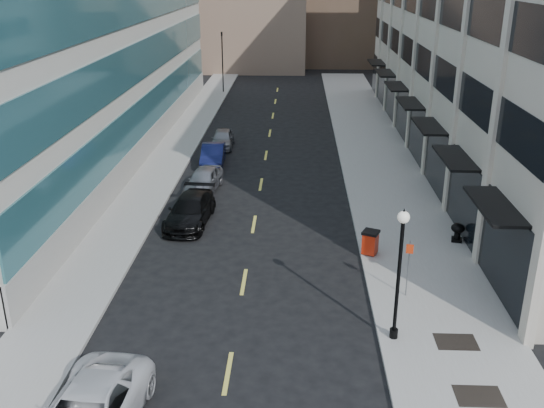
# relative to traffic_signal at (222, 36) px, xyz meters

# --- Properties ---
(sidewalk_right) EXTENTS (5.00, 80.00, 0.15)m
(sidewalk_right) POSITION_rel_traffic_signal_xyz_m (13.00, -28.00, -5.64)
(sidewalk_right) COLOR gray
(sidewalk_right) RESTS_ON ground
(sidewalk_left) EXTENTS (3.00, 80.00, 0.15)m
(sidewalk_left) POSITION_rel_traffic_signal_xyz_m (-1.00, -28.00, -5.64)
(sidewalk_left) COLOR gray
(sidewalk_left) RESTS_ON ground
(building_right) EXTENTS (15.30, 46.50, 18.25)m
(building_right) POSITION_rel_traffic_signal_xyz_m (22.44, -21.01, 3.28)
(building_right) COLOR beige
(building_right) RESTS_ON ground
(building_left) EXTENTS (16.14, 46.00, 20.00)m
(building_left) POSITION_rel_traffic_signal_xyz_m (-10.45, -21.00, 4.27)
(building_left) COLOR beige
(building_left) RESTS_ON ground
(grate_mid) EXTENTS (1.40, 1.00, 0.01)m
(grate_mid) POSITION_rel_traffic_signal_xyz_m (13.10, -47.00, -5.56)
(grate_mid) COLOR black
(grate_mid) RESTS_ON sidewalk_right
(grate_far) EXTENTS (1.40, 1.00, 0.01)m
(grate_far) POSITION_rel_traffic_signal_xyz_m (13.10, -44.20, -5.56)
(grate_far) COLOR black
(grate_far) RESTS_ON sidewalk_right
(road_centerline) EXTENTS (0.15, 68.20, 0.01)m
(road_centerline) POSITION_rel_traffic_signal_xyz_m (5.50, -31.00, -5.71)
(road_centerline) COLOR #D8CC4C
(road_centerline) RESTS_ON ground
(traffic_signal) EXTENTS (0.66, 0.66, 6.98)m
(traffic_signal) POSITION_rel_traffic_signal_xyz_m (0.00, 0.00, 0.00)
(traffic_signal) COLOR black
(traffic_signal) RESTS_ON ground
(car_black_pickup) EXTENTS (2.27, 4.92, 1.39)m
(car_black_pickup) POSITION_rel_traffic_signal_xyz_m (2.30, -34.00, -5.02)
(car_black_pickup) COLOR black
(car_black_pickup) RESTS_ON ground
(car_silver_sedan) EXTENTS (2.10, 4.15, 1.36)m
(car_silver_sedan) POSITION_rel_traffic_signal_xyz_m (2.30, -29.26, -5.04)
(car_silver_sedan) COLOR gray
(car_silver_sedan) RESTS_ON ground
(car_blue_sedan) EXTENTS (1.64, 4.15, 1.34)m
(car_blue_sedan) POSITION_rel_traffic_signal_xyz_m (2.17, -24.33, -5.05)
(car_blue_sedan) COLOR #13194A
(car_blue_sedan) RESTS_ON ground
(car_grey_sedan) EXTENTS (1.60, 3.76, 1.27)m
(car_grey_sedan) POSITION_rel_traffic_signal_xyz_m (2.30, -20.08, -5.08)
(car_grey_sedan) COLOR gray
(car_grey_sedan) RESTS_ON ground
(trash_bin) EXTENTS (0.89, 0.89, 1.10)m
(trash_bin) POSITION_rel_traffic_signal_xyz_m (10.90, -37.46, -4.98)
(trash_bin) COLOR red
(trash_bin) RESTS_ON sidewalk_right
(lamppost) EXTENTS (0.40, 0.40, 4.79)m
(lamppost) POSITION_rel_traffic_signal_xyz_m (11.01, -44.00, -2.76)
(lamppost) COLOR black
(lamppost) RESTS_ON sidewalk_right
(sign_post) EXTENTS (0.27, 0.08, 2.34)m
(sign_post) POSITION_rel_traffic_signal_xyz_m (11.90, -41.10, -4.06)
(sign_post) COLOR slate
(sign_post) RESTS_ON sidewalk_right
(urn_planter) EXTENTS (0.63, 0.63, 0.88)m
(urn_planter) POSITION_rel_traffic_signal_xyz_m (15.10, -35.94, -5.03)
(urn_planter) COLOR black
(urn_planter) RESTS_ON sidewalk_right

